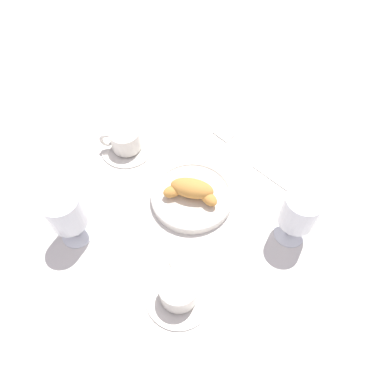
{
  "coord_description": "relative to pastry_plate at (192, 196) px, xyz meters",
  "views": [
    {
      "loc": [
        -0.14,
        0.44,
        0.7
      ],
      "look_at": [
        0.02,
        0.01,
        0.03
      ],
      "focal_mm": 33.13,
      "sensor_mm": 36.0,
      "label": 1
    }
  ],
  "objects": [
    {
      "name": "ground_plane",
      "position": [
        -0.02,
        -0.01,
        -0.01
      ],
      "size": [
        2.2,
        2.2,
        0.0
      ],
      "primitive_type": "plane",
      "color": "silver"
    },
    {
      "name": "pastry_plate",
      "position": [
        0.0,
        0.0,
        0.0
      ],
      "size": [
        0.19,
        0.19,
        0.02
      ],
      "color": "silver",
      "rests_on": "ground_plane"
    },
    {
      "name": "croissant_large",
      "position": [
        -0.0,
        0.0,
        0.03
      ],
      "size": [
        0.14,
        0.07,
        0.04
      ],
      "color": "#CC893D",
      "rests_on": "pastry_plate"
    },
    {
      "name": "coffee_cup_near",
      "position": [
        0.21,
        -0.09,
        0.01
      ],
      "size": [
        0.14,
        0.14,
        0.06
      ],
      "color": "silver",
      "rests_on": "ground_plane"
    },
    {
      "name": "coffee_cup_far",
      "position": [
        -0.06,
        0.22,
        0.01
      ],
      "size": [
        0.14,
        0.14,
        0.06
      ],
      "color": "silver",
      "rests_on": "ground_plane"
    },
    {
      "name": "juice_glass_left",
      "position": [
        0.2,
        0.18,
        0.08
      ],
      "size": [
        0.08,
        0.08,
        0.14
      ],
      "color": "white",
      "rests_on": "ground_plane"
    },
    {
      "name": "juice_glass_right",
      "position": [
        -0.23,
        0.01,
        0.08
      ],
      "size": [
        0.08,
        0.08,
        0.14
      ],
      "color": "white",
      "rests_on": "ground_plane"
    },
    {
      "name": "sugar_packet",
      "position": [
        -0.01,
        -0.22,
        -0.01
      ],
      "size": [
        0.06,
        0.05,
        0.01
      ],
      "primitive_type": "cube",
      "rotation": [
        0.0,
        0.0,
        -0.43
      ],
      "color": "white",
      "rests_on": "ground_plane"
    },
    {
      "name": "folded_napkin",
      "position": [
        -0.18,
        -0.17,
        -0.01
      ],
      "size": [
        0.15,
        0.15,
        0.01
      ],
      "primitive_type": "cube",
      "rotation": [
        0.0,
        0.0,
        -0.42
      ],
      "color": "silver",
      "rests_on": "ground_plane"
    }
  ]
}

